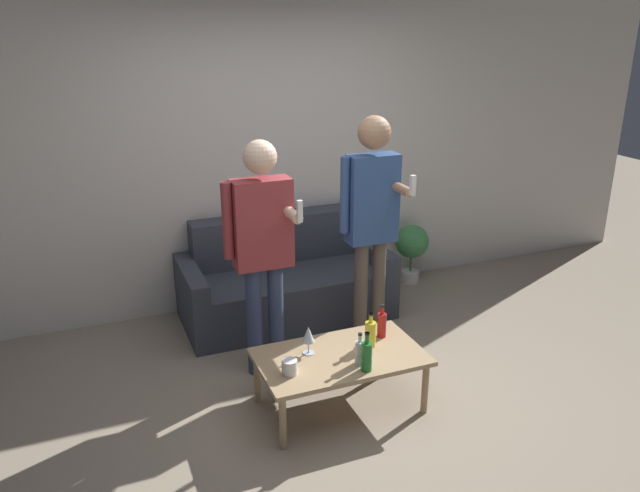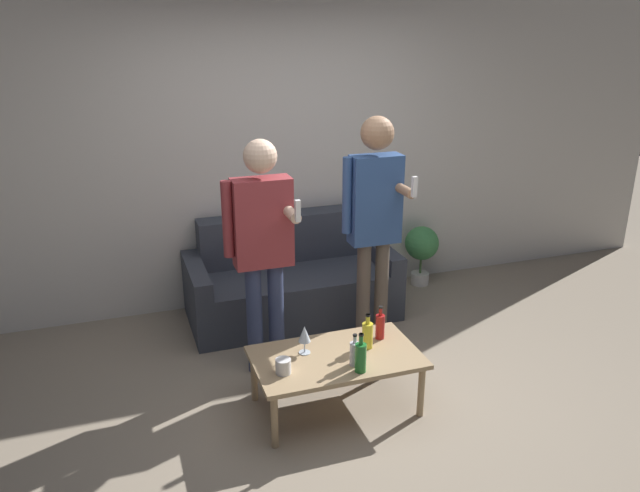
% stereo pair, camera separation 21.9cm
% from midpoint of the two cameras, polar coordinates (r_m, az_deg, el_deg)
% --- Properties ---
extents(ground_plane, '(16.00, 16.00, 0.00)m').
position_cam_midpoint_polar(ground_plane, '(4.19, 2.10, -14.83)').
color(ground_plane, gray).
extents(wall_back, '(8.00, 0.06, 2.70)m').
position_cam_midpoint_polar(wall_back, '(5.37, -6.31, 8.71)').
color(wall_back, silver).
rests_on(wall_back, ground_plane).
extents(couch, '(1.73, 0.82, 0.82)m').
position_cam_midpoint_polar(couch, '(5.32, -4.47, -3.33)').
color(couch, '#383D47').
rests_on(couch, ground_plane).
extents(coffee_table, '(1.06, 0.62, 0.39)m').
position_cam_midpoint_polar(coffee_table, '(4.04, 0.29, -10.42)').
color(coffee_table, tan).
rests_on(coffee_table, ground_plane).
extents(bottle_orange, '(0.06, 0.06, 0.21)m').
position_cam_midpoint_polar(bottle_orange, '(3.89, 2.03, -9.66)').
color(bottle_orange, silver).
rests_on(bottle_orange, coffee_table).
extents(bottle_green, '(0.07, 0.07, 0.24)m').
position_cam_midpoint_polar(bottle_green, '(4.08, 3.09, -7.99)').
color(bottle_green, yellow).
rests_on(bottle_green, coffee_table).
extents(bottle_dark, '(0.06, 0.06, 0.23)m').
position_cam_midpoint_polar(bottle_dark, '(4.20, 4.18, -7.16)').
color(bottle_dark, '#B21E1E').
rests_on(bottle_dark, coffee_table).
extents(bottle_yellow, '(0.07, 0.07, 0.25)m').
position_cam_midpoint_polar(bottle_yellow, '(3.82, 2.62, -9.99)').
color(bottle_yellow, '#23752D').
rests_on(bottle_yellow, coffee_table).
extents(wine_glass_near, '(0.08, 0.08, 0.19)m').
position_cam_midpoint_polar(wine_glass_near, '(3.98, -2.66, -8.16)').
color(wine_glass_near, silver).
rests_on(wine_glass_near, coffee_table).
extents(cup_on_table, '(0.09, 0.09, 0.09)m').
position_cam_midpoint_polar(cup_on_table, '(3.81, -4.47, -11.01)').
color(cup_on_table, white).
rests_on(cup_on_table, coffee_table).
extents(person_standing_left, '(0.47, 0.43, 1.68)m').
position_cam_midpoint_polar(person_standing_left, '(4.21, -6.81, 0.53)').
color(person_standing_left, navy).
rests_on(person_standing_left, ground_plane).
extents(person_standing_right, '(0.43, 0.44, 1.78)m').
position_cam_midpoint_polar(person_standing_right, '(4.51, 3.35, 3.11)').
color(person_standing_right, brown).
rests_on(person_standing_right, ground_plane).
extents(potted_plant, '(0.32, 0.32, 0.57)m').
position_cam_midpoint_polar(potted_plant, '(5.96, 7.35, 0.11)').
color(potted_plant, silver).
rests_on(potted_plant, ground_plane).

